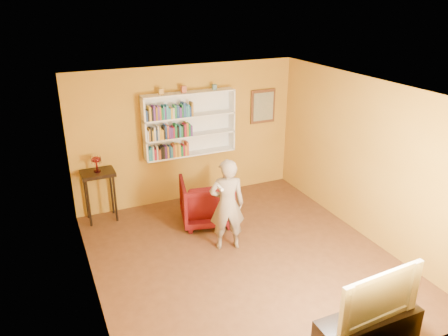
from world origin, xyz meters
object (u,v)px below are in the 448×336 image
(console_table, at_px, (98,180))
(ruby_lustre, at_px, (96,161))
(bookshelf, at_px, (189,124))
(person, at_px, (227,205))
(tv_cabinet, at_px, (367,331))
(armchair, at_px, (206,201))
(television, at_px, (373,292))

(console_table, relative_size, ruby_lustre, 3.36)
(bookshelf, bearing_deg, person, -92.40)
(console_table, distance_m, tv_cabinet, 5.09)
(armchair, relative_size, tv_cabinet, 0.70)
(console_table, xyz_separation_m, ruby_lustre, (-0.00, 0.00, 0.37))
(console_table, height_order, ruby_lustre, ruby_lustre)
(console_table, height_order, armchair, console_table)
(person, relative_size, tv_cabinet, 1.19)
(bookshelf, height_order, person, bookshelf)
(bookshelf, height_order, ruby_lustre, bookshelf)
(television, bearing_deg, ruby_lustre, 114.08)
(bookshelf, relative_size, console_table, 1.87)
(console_table, xyz_separation_m, armchair, (1.74, -0.88, -0.37))
(tv_cabinet, bearing_deg, console_table, 117.20)
(armchair, distance_m, television, 3.69)
(console_table, distance_m, television, 5.06)
(console_table, xyz_separation_m, television, (2.31, -4.50, 0.01))
(bookshelf, distance_m, ruby_lustre, 1.86)
(console_table, relative_size, person, 0.62)
(tv_cabinet, distance_m, television, 0.56)
(person, xyz_separation_m, tv_cabinet, (0.59, -2.69, -0.55))
(ruby_lustre, bearing_deg, person, -46.46)
(console_table, bearing_deg, tv_cabinet, -62.80)
(console_table, height_order, television, television)
(bookshelf, relative_size, person, 1.15)
(ruby_lustre, bearing_deg, tv_cabinet, -62.80)
(armchair, bearing_deg, ruby_lustre, -13.24)
(armchair, relative_size, person, 0.59)
(ruby_lustre, distance_m, person, 2.53)
(bookshelf, relative_size, television, 1.57)
(console_table, bearing_deg, armchair, -26.73)
(ruby_lustre, bearing_deg, armchair, -26.73)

